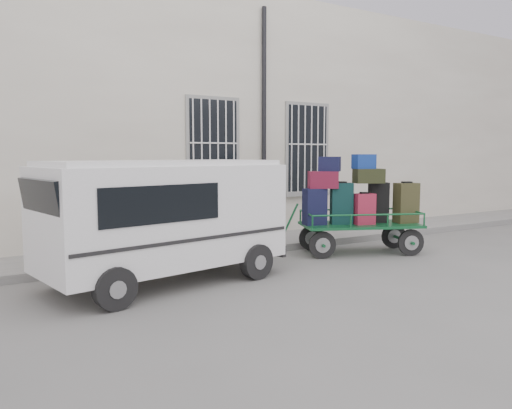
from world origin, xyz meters
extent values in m
plane|color=slate|center=(0.00, 0.00, 0.00)|extent=(80.00, 80.00, 0.00)
cube|color=beige|center=(0.00, 5.50, 3.00)|extent=(24.00, 5.00, 6.00)
cylinder|color=black|center=(0.95, 2.92, 2.80)|extent=(0.11, 0.11, 5.60)
cube|color=black|center=(-0.40, 2.98, 2.25)|extent=(1.20, 0.08, 2.20)
cube|color=gray|center=(-0.40, 2.96, 1.09)|extent=(1.45, 0.22, 0.12)
cube|color=black|center=(2.30, 2.98, 2.25)|extent=(1.20, 0.08, 2.20)
cube|color=gray|center=(2.30, 2.96, 1.09)|extent=(1.45, 0.22, 0.12)
cube|color=slate|center=(0.00, 2.20, 0.07)|extent=(24.00, 1.70, 0.15)
cylinder|color=black|center=(0.74, 0.34, 0.28)|extent=(0.54, 0.27, 0.56)
cylinder|color=gray|center=(0.74, 0.34, 0.28)|extent=(0.32, 0.21, 0.31)
cylinder|color=black|center=(1.06, 1.12, 0.28)|extent=(0.54, 0.27, 0.56)
cylinder|color=gray|center=(1.06, 1.12, 0.28)|extent=(0.32, 0.21, 0.31)
cylinder|color=black|center=(2.49, -0.39, 0.28)|extent=(0.54, 0.27, 0.56)
cylinder|color=gray|center=(2.49, -0.39, 0.28)|extent=(0.32, 0.21, 0.31)
cylinder|color=black|center=(2.81, 0.40, 0.28)|extent=(0.54, 0.27, 0.56)
cylinder|color=gray|center=(2.81, 0.40, 0.28)|extent=(0.32, 0.21, 0.31)
cube|color=#13552B|center=(1.77, 0.37, 0.61)|extent=(2.69, 1.97, 0.06)
cylinder|color=#13552B|center=(0.38, 0.94, 0.78)|extent=(0.32, 0.16, 0.63)
cube|color=black|center=(0.81, 0.71, 1.02)|extent=(0.50, 0.36, 0.76)
cube|color=black|center=(0.81, 0.71, 1.41)|extent=(0.22, 0.20, 0.03)
cube|color=#0C2E29|center=(1.37, 0.52, 1.07)|extent=(0.53, 0.47, 0.86)
cube|color=black|center=(1.37, 0.52, 1.52)|extent=(0.22, 0.20, 0.03)
cube|color=maroon|center=(1.75, 0.24, 0.96)|extent=(0.47, 0.36, 0.64)
cube|color=black|center=(1.75, 0.24, 1.30)|extent=(0.21, 0.19, 0.03)
cube|color=black|center=(2.23, 0.30, 1.07)|extent=(0.47, 0.39, 0.86)
cube|color=black|center=(2.23, 0.30, 1.52)|extent=(0.19, 0.17, 0.03)
cube|color=#3A341D|center=(2.69, -0.04, 1.07)|extent=(0.53, 0.38, 0.85)
cube|color=black|center=(2.69, -0.04, 1.51)|extent=(0.23, 0.21, 0.03)
cube|color=maroon|center=(0.99, 0.66, 1.57)|extent=(0.67, 0.54, 0.35)
cube|color=black|center=(1.87, 0.25, 1.65)|extent=(0.69, 0.55, 0.30)
cube|color=black|center=(1.17, 0.68, 1.90)|extent=(0.54, 0.55, 0.30)
cube|color=navy|center=(1.81, 0.34, 1.95)|extent=(0.49, 0.41, 0.30)
cube|color=white|center=(-2.66, 0.17, 1.13)|extent=(4.13, 2.36, 1.59)
cube|color=white|center=(-2.66, 0.17, 1.96)|extent=(3.93, 2.20, 0.09)
cube|color=black|center=(-4.56, -0.19, 1.44)|extent=(0.43, 1.46, 0.67)
cube|color=black|center=(-3.03, -0.76, 1.39)|extent=(1.91, 0.39, 0.55)
cube|color=black|center=(-0.75, 0.53, 1.39)|extent=(0.26, 1.22, 0.49)
cube|color=black|center=(-0.76, 0.53, 0.38)|extent=(0.39, 1.62, 0.19)
cube|color=white|center=(-0.72, 0.53, 0.58)|extent=(0.09, 0.37, 0.11)
cylinder|color=black|center=(-3.77, -0.86, 0.30)|extent=(0.63, 0.30, 0.60)
cylinder|color=black|center=(-4.07, 0.73, 0.30)|extent=(0.63, 0.30, 0.60)
cylinder|color=black|center=(-1.26, -0.39, 0.30)|extent=(0.63, 0.30, 0.60)
cylinder|color=black|center=(-1.56, 1.20, 0.30)|extent=(0.63, 0.30, 0.60)
camera|label=1|loc=(-5.52, -7.48, 2.10)|focal=35.00mm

